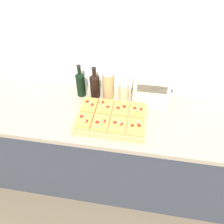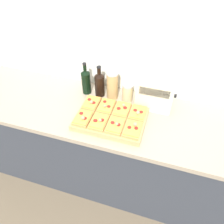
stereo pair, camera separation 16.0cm
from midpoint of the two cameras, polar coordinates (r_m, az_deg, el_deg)
The scene contains 17 objects.
ground_plane at distance 2.27m, azimuth 0.38°, elevation -23.22°, with size 12.00×12.00×0.00m, color brown.
wall_back at distance 1.77m, azimuth 7.15°, elevation 14.89°, with size 6.00×0.06×2.50m.
kitchen_counter at distance 2.02m, azimuth 3.11°, elevation -9.94°, with size 2.63×0.67×0.92m.
cutting_board at distance 1.60m, azimuth 2.53°, elevation -1.91°, with size 0.51×0.36×0.04m, color tan.
pizza_slice_back_left at distance 1.68m, azimuth -2.69°, elevation 2.23°, with size 0.11×0.16×0.05m.
pizza_slice_back_midleft at distance 1.65m, azimuth 1.30°, elevation 1.40°, with size 0.11×0.16×0.05m.
pizza_slice_back_midright at distance 1.63m, azimuth 5.44°, elevation 0.57°, with size 0.11×0.16×0.05m.
pizza_slice_back_right at distance 1.62m, azimuth 9.62°, elevation -0.33°, with size 0.11×0.16×0.06m.
pizza_slice_front_left at distance 1.56m, azimuth -4.73°, elevation -1.72°, with size 0.11×0.16×0.06m.
pizza_slice_front_midleft at distance 1.53m, azimuth -0.46°, elevation -2.67°, with size 0.11×0.16×0.05m.
pizza_slice_front_midright at distance 1.51m, azimuth 3.96°, elevation -3.65°, with size 0.11×0.16×0.05m.
pizza_slice_front_right at distance 1.50m, azimuth 8.50°, elevation -4.58°, with size 0.11×0.16×0.06m.
olive_oil_bottle at distance 1.81m, azimuth -4.28°, elevation 7.98°, with size 0.07×0.07×0.28m.
wine_bottle at distance 1.78m, azimuth -0.68°, elevation 7.26°, with size 0.08×0.08×0.27m.
grain_jar_tall at distance 1.75m, azimuth 2.72°, elevation 6.95°, with size 0.09×0.09×0.25m.
grain_jar_short at distance 1.75m, azimuth 6.70°, elevation 5.04°, with size 0.09×0.09×0.16m.
toaster_oven at distance 1.72m, azimuth 13.80°, elevation 4.61°, with size 0.30×0.18×0.24m.
Camera 2 is at (0.33, -0.84, 2.09)m, focal length 35.00 mm.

